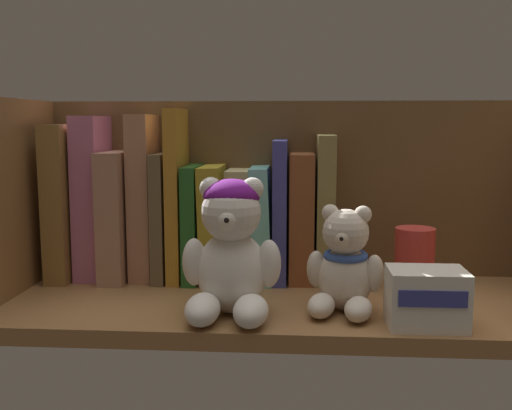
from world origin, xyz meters
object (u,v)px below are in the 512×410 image
(small_product_box, at_px, (426,298))
(book_5, at_px, (180,194))
(book_9, at_px, (262,222))
(teddy_bear_larger, at_px, (231,251))
(book_8, at_px, (240,224))
(book_12, at_px, (325,208))
(book_3, at_px, (146,196))
(pillar_candle, at_px, (414,261))
(book_2, at_px, (122,214))
(book_6, at_px, (196,221))
(book_10, at_px, (280,210))
(book_7, at_px, (215,221))
(book_4, at_px, (165,215))
(book_11, at_px, (301,216))
(book_0, at_px, (71,200))
(teddy_bear_smaller, at_px, (345,267))
(book_1, at_px, (96,197))

(small_product_box, bearing_deg, book_5, 148.07)
(book_9, distance_m, teddy_bear_larger, 0.17)
(book_8, distance_m, book_12, 0.12)
(book_3, xyz_separation_m, pillar_candle, (0.36, -0.07, -0.07))
(book_2, xyz_separation_m, book_6, (0.10, 0.00, -0.01))
(book_2, relative_size, teddy_bear_larger, 1.14)
(book_8, height_order, book_10, book_10)
(book_3, bearing_deg, book_5, 0.00)
(book_7, distance_m, small_product_box, 0.32)
(book_2, xyz_separation_m, book_3, (0.03, 0.00, 0.02))
(book_5, distance_m, pillar_candle, 0.33)
(book_4, relative_size, book_5, 0.74)
(book_6, xyz_separation_m, book_11, (0.15, 0.00, 0.01))
(book_0, bearing_deg, book_3, 0.00)
(book_0, height_order, teddy_bear_smaller, book_0)
(book_11, xyz_separation_m, teddy_bear_larger, (-0.08, -0.16, -0.01))
(book_5, distance_m, teddy_bear_larger, 0.19)
(book_6, height_order, book_12, book_12)
(book_7, relative_size, pillar_candle, 1.86)
(book_7, height_order, teddy_bear_larger, book_7)
(book_8, bearing_deg, book_4, 180.00)
(book_8, bearing_deg, teddy_bear_larger, -87.73)
(book_9, distance_m, book_12, 0.09)
(book_3, relative_size, book_10, 1.18)
(book_3, xyz_separation_m, book_5, (0.05, 0.00, 0.00))
(book_3, bearing_deg, pillar_candle, -10.46)
(book_6, xyz_separation_m, pillar_candle, (0.29, -0.07, -0.04))
(book_5, relative_size, book_7, 1.48)
(book_1, relative_size, book_4, 1.29)
(book_2, height_order, book_7, book_2)
(book_9, distance_m, book_10, 0.03)
(book_1, bearing_deg, pillar_candle, -8.73)
(book_3, height_order, book_5, book_5)
(book_2, distance_m, book_11, 0.25)
(book_2, xyz_separation_m, book_8, (0.17, 0.00, -0.01))
(book_3, distance_m, small_product_box, 0.40)
(teddy_bear_larger, relative_size, pillar_candle, 1.84)
(teddy_bear_larger, bearing_deg, pillar_candle, 23.61)
(book_0, bearing_deg, book_9, 0.00)
(book_10, bearing_deg, small_product_box, -49.45)
(teddy_bear_larger, bearing_deg, book_9, 81.15)
(book_5, height_order, book_7, book_5)
(book_12, bearing_deg, book_11, 180.00)
(book_4, distance_m, book_6, 0.04)
(book_5, bearing_deg, teddy_bear_smaller, -33.32)
(book_8, relative_size, book_10, 0.79)
(teddy_bear_larger, bearing_deg, book_12, 55.73)
(book_1, height_order, small_product_box, book_1)
(book_3, relative_size, book_5, 0.97)
(book_3, relative_size, book_11, 1.30)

